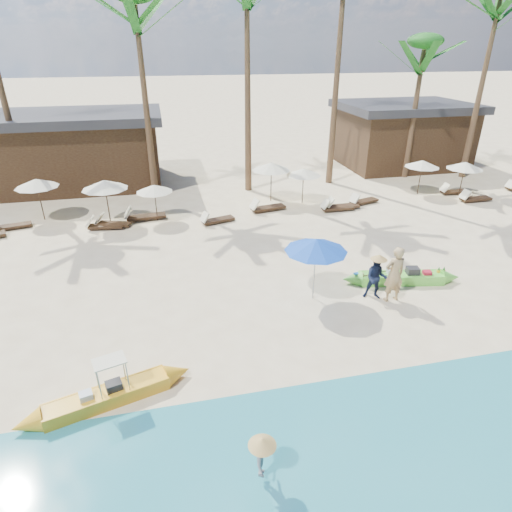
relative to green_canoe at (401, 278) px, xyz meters
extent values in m
plane|color=beige|center=(-5.35, -1.76, -0.21)|extent=(240.00, 240.00, 0.00)
cube|color=tan|center=(-5.35, -6.76, -0.20)|extent=(240.00, 4.50, 0.01)
cube|color=#5FD03F|center=(0.00, 0.00, -0.03)|extent=(3.09, 1.18, 0.36)
cube|color=white|center=(0.00, 0.00, -0.01)|extent=(2.65, 0.92, 0.16)
cube|color=#262628|center=(0.38, -0.07, 0.24)|extent=(0.48, 0.41, 0.33)
cube|color=silver|center=(-0.37, 0.12, 0.21)|extent=(0.38, 0.34, 0.27)
cube|color=#B51831|center=(0.88, -0.21, 0.18)|extent=(0.33, 0.29, 0.21)
cylinder|color=#B51831|center=(-0.93, 0.22, 0.12)|extent=(0.21, 0.21, 0.09)
cylinder|color=#262628|center=(-1.18, 0.17, 0.11)|extent=(0.19, 0.19, 0.08)
sphere|color=tan|center=(-1.46, 0.27, 0.16)|extent=(0.17, 0.17, 0.17)
cylinder|color=gold|center=(1.38, -0.18, 0.16)|extent=(0.13, 0.13, 0.17)
cylinder|color=gold|center=(1.56, -0.21, 0.16)|extent=(0.13, 0.13, 0.17)
cube|color=gold|center=(-10.04, -3.78, -0.03)|extent=(3.01, 1.40, 0.35)
cube|color=white|center=(-10.04, -3.78, -0.01)|extent=(2.57, 1.12, 0.16)
cube|color=#262628|center=(-9.86, -3.73, 0.21)|extent=(0.44, 0.39, 0.28)
cube|color=silver|center=(-10.49, -3.91, 0.19)|extent=(0.36, 0.33, 0.24)
cube|color=#E9E5C5|center=(-9.86, -3.73, 1.00)|extent=(0.86, 0.70, 0.03)
imported|color=tan|center=(-0.96, -1.01, 0.80)|extent=(0.76, 0.53, 2.01)
imported|color=#141D37|center=(-1.45, -0.75, 0.57)|extent=(0.93, 0.84, 1.55)
imported|color=gray|center=(-6.84, -6.65, 0.41)|extent=(0.50, 0.65, 0.88)
cylinder|color=#99999E|center=(-3.53, -0.32, 0.88)|extent=(0.05, 0.05, 2.18)
cone|color=blue|center=(-3.53, -0.32, 1.82)|extent=(2.09, 2.09, 0.43)
cylinder|color=#3C2A18|center=(-14.19, 9.67, 0.81)|extent=(0.05, 0.05, 2.03)
cone|color=#E9E5C5|center=(-14.19, 9.67, 1.68)|extent=(2.03, 2.03, 0.41)
cube|color=#3C2A18|center=(-15.39, 8.71, -0.07)|extent=(1.68, 0.85, 0.11)
cylinder|color=#3C2A18|center=(-10.90, 8.35, 0.86)|extent=(0.05, 0.05, 2.14)
cone|color=#E9E5C5|center=(-10.90, 8.35, 1.78)|extent=(2.14, 2.14, 0.43)
cube|color=#3C2A18|center=(-11.05, 7.72, -0.07)|extent=(1.66, 0.74, 0.11)
cube|color=#E9E5C5|center=(-11.76, 7.82, 0.22)|extent=(0.43, 0.56, 0.47)
cube|color=#3C2A18|center=(-10.70, 7.96, -0.07)|extent=(1.64, 0.98, 0.11)
cube|color=#E9E5C5|center=(-11.35, 8.19, 0.20)|extent=(0.49, 0.59, 0.45)
cylinder|color=#3C2A18|center=(-8.66, 8.34, 0.68)|extent=(0.04, 0.04, 1.77)
cone|color=#E9E5C5|center=(-8.66, 8.34, 1.44)|extent=(1.77, 1.77, 0.35)
cube|color=#3C2A18|center=(-9.20, 8.51, -0.04)|extent=(1.94, 0.76, 0.13)
cube|color=#E9E5C5|center=(-10.03, 8.45, 0.29)|extent=(0.47, 0.64, 0.55)
cylinder|color=#3C2A18|center=(-2.40, 9.92, 0.85)|extent=(0.05, 0.05, 2.11)
cone|color=#E9E5C5|center=(-2.40, 9.92, 1.76)|extent=(2.11, 2.11, 0.42)
cube|color=#3C2A18|center=(-5.73, 7.36, -0.07)|extent=(1.68, 0.94, 0.11)
cube|color=#E9E5C5|center=(-6.41, 7.16, 0.22)|extent=(0.49, 0.60, 0.47)
cube|color=#3C2A18|center=(-2.91, 8.45, -0.05)|extent=(1.88, 0.90, 0.13)
cube|color=#E9E5C5|center=(-3.70, 8.31, 0.27)|extent=(0.50, 0.65, 0.53)
cylinder|color=#3C2A18|center=(-0.79, 9.21, 0.73)|extent=(0.05, 0.05, 1.88)
cone|color=#E9E5C5|center=(-0.79, 9.21, 1.54)|extent=(1.88, 1.88, 0.38)
cube|color=#3C2A18|center=(0.66, 7.64, -0.06)|extent=(1.66, 0.55, 0.12)
cube|color=#E9E5C5|center=(-0.07, 7.64, 0.23)|extent=(0.38, 0.54, 0.48)
cube|color=#3C2A18|center=(1.01, 7.82, -0.05)|extent=(1.75, 0.59, 0.12)
cube|color=#E9E5C5|center=(0.25, 7.80, 0.25)|extent=(0.40, 0.57, 0.51)
cylinder|color=#3C2A18|center=(6.33, 9.27, 0.76)|extent=(0.05, 0.05, 1.93)
cone|color=#E9E5C5|center=(6.33, 9.27, 1.58)|extent=(1.93, 1.93, 0.39)
cube|color=#3C2A18|center=(2.51, 8.37, -0.06)|extent=(1.74, 0.99, 0.12)
cube|color=#E9E5C5|center=(1.81, 8.16, 0.23)|extent=(0.51, 0.62, 0.48)
cylinder|color=#3C2A18|center=(8.34, 8.25, 0.78)|extent=(0.05, 0.05, 1.97)
cone|color=#E9E5C5|center=(8.34, 8.25, 1.63)|extent=(1.97, 1.97, 0.39)
cube|color=#3C2A18|center=(8.47, 8.76, -0.06)|extent=(1.67, 0.63, 0.12)
cube|color=#E9E5C5|center=(7.75, 8.80, 0.23)|extent=(0.40, 0.55, 0.48)
cube|color=#3C2A18|center=(8.77, 7.36, -0.06)|extent=(1.73, 0.57, 0.12)
cube|color=#E9E5C5|center=(8.01, 7.36, 0.25)|extent=(0.39, 0.56, 0.50)
cube|color=#E9E5C5|center=(12.05, 8.62, 0.21)|extent=(0.39, 0.53, 0.46)
cone|color=brown|center=(-15.79, 13.32, 5.24)|extent=(0.40, 0.40, 10.89)
cone|color=brown|center=(-8.70, 12.51, 4.83)|extent=(0.40, 0.40, 10.08)
cone|color=brown|center=(-3.20, 12.25, 5.42)|extent=(0.40, 0.40, 11.26)
cone|color=brown|center=(2.10, 12.62, 6.37)|extent=(0.40, 0.40, 13.16)
cone|color=brown|center=(7.49, 12.76, 3.83)|extent=(0.40, 0.40, 8.07)
ellipsoid|color=#175D17|center=(7.49, 12.76, 7.87)|extent=(2.08, 2.08, 0.88)
cone|color=brown|center=(11.22, 11.92, 5.11)|extent=(0.40, 0.40, 10.64)
cube|color=#3C2A18|center=(-13.35, 15.74, 1.69)|extent=(10.00, 6.00, 3.80)
cube|color=#2D2D33|center=(-13.35, 15.74, 3.84)|extent=(10.80, 6.60, 0.50)
cube|color=#3C2A18|center=(8.65, 15.74, 1.69)|extent=(8.00, 6.00, 3.80)
cube|color=#2D2D33|center=(8.65, 15.74, 3.84)|extent=(8.80, 6.60, 0.50)
camera|label=1|loc=(-8.21, -12.20, 7.70)|focal=30.00mm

